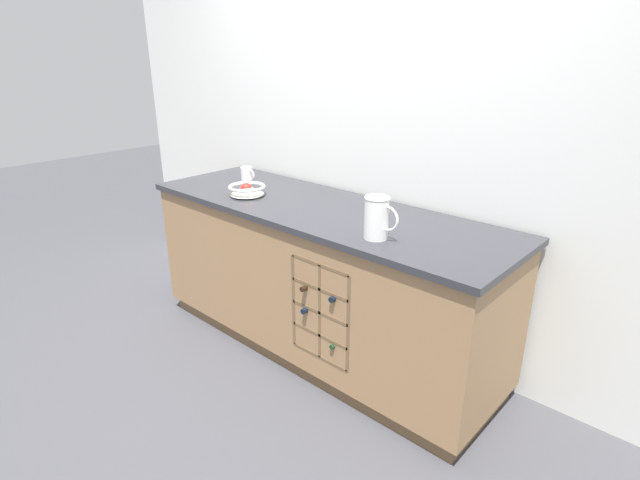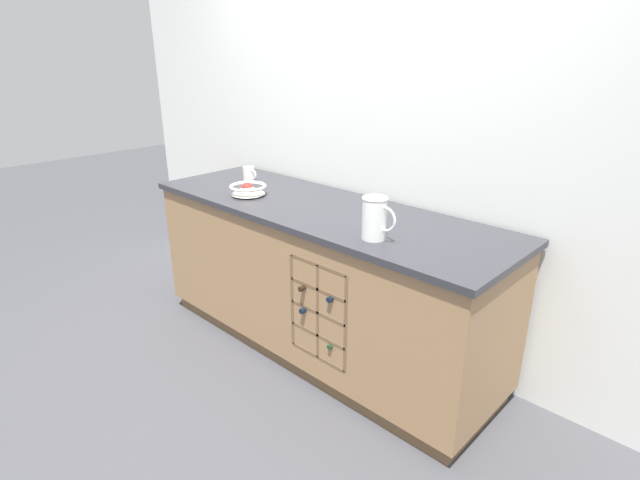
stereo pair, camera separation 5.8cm
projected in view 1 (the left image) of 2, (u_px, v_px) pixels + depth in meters
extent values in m
plane|color=#424247|center=(320.00, 346.00, 3.14)|extent=(14.00, 14.00, 0.00)
cube|color=silver|center=(366.00, 134.00, 2.96)|extent=(4.63, 0.06, 2.55)
cube|color=brown|center=(320.00, 340.00, 3.12)|extent=(2.17, 0.62, 0.09)
cube|color=#99724C|center=(320.00, 276.00, 2.96)|extent=(2.23, 0.68, 0.79)
cube|color=#2D2D33|center=(320.00, 210.00, 2.81)|extent=(2.27, 0.72, 0.03)
cube|color=brown|center=(332.00, 306.00, 2.60)|extent=(0.37, 0.01, 0.53)
cube|color=brown|center=(300.00, 298.00, 2.68)|extent=(0.02, 0.10, 0.53)
cube|color=brown|center=(354.00, 322.00, 2.45)|extent=(0.02, 0.10, 0.53)
cube|color=brown|center=(326.00, 353.00, 2.66)|extent=(0.37, 0.10, 0.02)
cube|color=brown|center=(326.00, 332.00, 2.61)|extent=(0.37, 0.10, 0.02)
cube|color=brown|center=(326.00, 309.00, 2.57)|extent=(0.37, 0.10, 0.02)
cube|color=brown|center=(326.00, 286.00, 2.52)|extent=(0.37, 0.10, 0.02)
cube|color=brown|center=(326.00, 262.00, 2.47)|extent=(0.37, 0.10, 0.02)
cube|color=brown|center=(326.00, 309.00, 2.57)|extent=(0.02, 0.10, 0.53)
cylinder|color=#19381E|center=(356.00, 332.00, 2.66)|extent=(0.07, 0.22, 0.07)
cylinder|color=#19381E|center=(337.00, 344.00, 2.55)|extent=(0.03, 0.09, 0.03)
cylinder|color=black|center=(325.00, 300.00, 2.70)|extent=(0.08, 0.19, 0.08)
cylinder|color=black|center=(308.00, 309.00, 2.61)|extent=(0.03, 0.08, 0.03)
cylinder|color=black|center=(327.00, 278.00, 2.66)|extent=(0.07, 0.21, 0.07)
cylinder|color=black|center=(307.00, 287.00, 2.56)|extent=(0.03, 0.09, 0.03)
cylinder|color=black|center=(353.00, 288.00, 2.54)|extent=(0.08, 0.19, 0.08)
cylinder|color=black|center=(336.00, 297.00, 2.44)|extent=(0.03, 0.08, 0.03)
cylinder|color=silver|center=(247.00, 195.00, 3.01)|extent=(0.10, 0.10, 0.01)
cone|color=silver|center=(247.00, 190.00, 3.00)|extent=(0.21, 0.21, 0.05)
torus|color=silver|center=(247.00, 187.00, 2.99)|extent=(0.22, 0.22, 0.02)
sphere|color=red|center=(246.00, 189.00, 3.00)|extent=(0.07, 0.07, 0.07)
cylinder|color=white|center=(376.00, 218.00, 2.31)|extent=(0.11, 0.11, 0.20)
torus|color=white|center=(377.00, 198.00, 2.27)|extent=(0.12, 0.12, 0.01)
torus|color=white|center=(387.00, 219.00, 2.27)|extent=(0.12, 0.01, 0.12)
cylinder|color=white|center=(247.00, 174.00, 3.32)|extent=(0.08, 0.08, 0.10)
torus|color=white|center=(251.00, 175.00, 3.30)|extent=(0.07, 0.01, 0.07)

